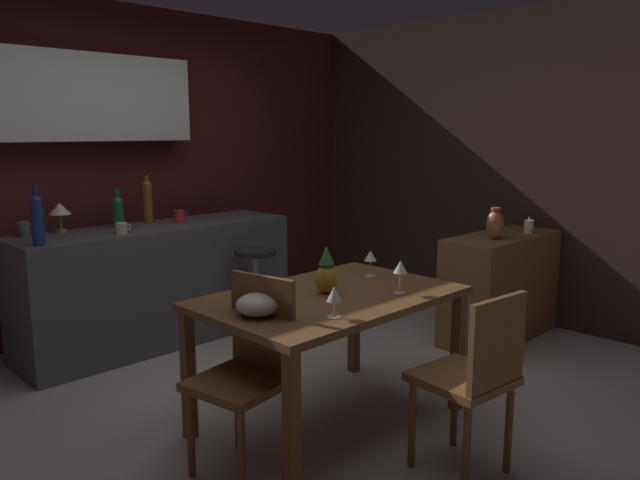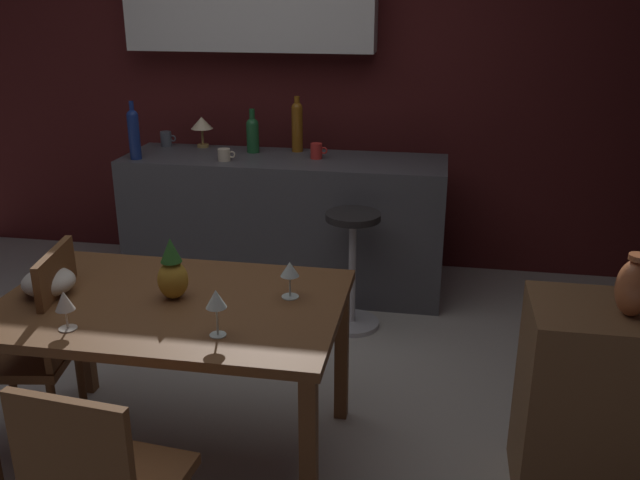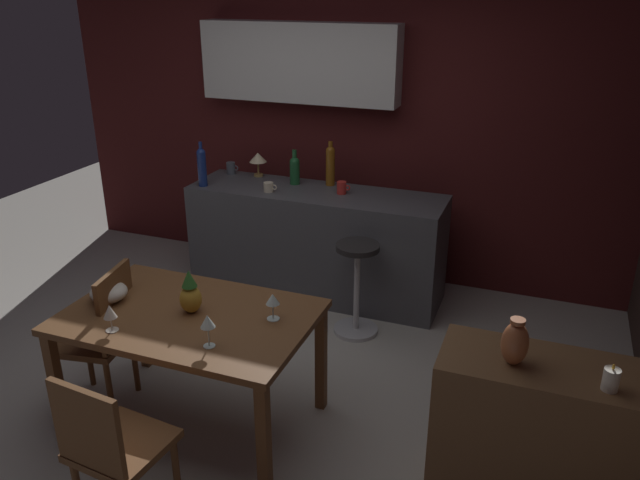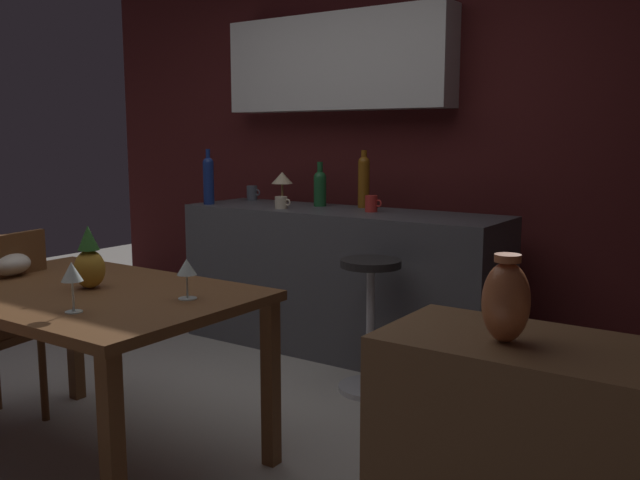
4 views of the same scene
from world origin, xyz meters
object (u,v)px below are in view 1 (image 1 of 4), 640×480
(dining_table, at_px, (330,309))
(cup_slate, at_px, (24,229))
(fruit_bowl, at_px, (258,304))
(pineapple_centerpiece, at_px, (326,273))
(cup_cream, at_px, (121,228))
(wine_bottle_green, at_px, (118,210))
(sideboard_cabinet, at_px, (500,287))
(vase_copper, at_px, (495,224))
(chair_by_doorway, at_px, (474,375))
(wine_bottle_cobalt, at_px, (37,218))
(bar_stool, at_px, (256,292))
(counter_lamp, at_px, (60,210))
(wine_bottle_amber, at_px, (147,199))
(wine_glass_right, at_px, (334,295))
(wine_glass_left, at_px, (400,268))
(chair_near_window, at_px, (248,367))
(wine_glass_center, at_px, (370,257))
(cup_red, at_px, (179,216))
(pillar_candle_tall, at_px, (529,227))

(dining_table, bearing_deg, cup_slate, 111.99)
(dining_table, distance_m, fruit_bowl, 0.53)
(dining_table, height_order, pineapple_centerpiece, pineapple_centerpiece)
(cup_cream, bearing_deg, wine_bottle_green, 66.89)
(sideboard_cabinet, distance_m, vase_copper, 0.56)
(chair_by_doorway, distance_m, wine_bottle_cobalt, 2.75)
(bar_stool, height_order, counter_lamp, counter_lamp)
(wine_bottle_cobalt, distance_m, wine_bottle_amber, 1.05)
(sideboard_cabinet, xyz_separation_m, wine_glass_right, (-2.24, -0.36, 0.44))
(wine_glass_left, height_order, wine_glass_right, wine_glass_left)
(cup_cream, height_order, counter_lamp, counter_lamp)
(chair_near_window, height_order, wine_glass_left, chair_near_window)
(sideboard_cabinet, distance_m, chair_near_window, 2.56)
(wine_glass_center, bearing_deg, cup_slate, 123.77)
(chair_near_window, xyz_separation_m, counter_lamp, (0.01, 2.13, 0.55))
(wine_glass_left, bearing_deg, wine_glass_right, -175.08)
(cup_slate, xyz_separation_m, counter_lamp, (0.26, 0.02, 0.10))
(wine_bottle_amber, bearing_deg, cup_red, -48.10)
(counter_lamp, xyz_separation_m, pillar_candle_tall, (2.74, -2.14, -0.18))
(dining_table, height_order, bar_stool, dining_table)
(pineapple_centerpiece, bearing_deg, dining_table, -96.96)
(bar_stool, distance_m, pineapple_centerpiece, 1.51)
(wine_bottle_green, xyz_separation_m, counter_lamp, (-0.38, 0.10, 0.03))
(pineapple_centerpiece, distance_m, wine_bottle_cobalt, 1.88)
(sideboard_cabinet, relative_size, wine_glass_center, 7.06)
(wine_glass_left, distance_m, fruit_bowl, 0.83)
(wine_bottle_green, bearing_deg, chair_by_doorway, -84.20)
(wine_glass_left, bearing_deg, chair_by_doorway, -108.00)
(wine_bottle_green, distance_m, vase_copper, 2.78)
(wine_bottle_green, bearing_deg, wine_bottle_amber, 15.15)
(pillar_candle_tall, bearing_deg, cup_cream, 144.27)
(sideboard_cabinet, xyz_separation_m, chair_by_doorway, (-1.87, -0.89, 0.09))
(wine_glass_left, relative_size, wine_bottle_amber, 0.49)
(wine_bottle_cobalt, bearing_deg, pillar_candle_tall, -29.53)
(sideboard_cabinet, bearing_deg, wine_bottle_amber, 132.82)
(wine_glass_center, relative_size, wine_bottle_amber, 0.42)
(fruit_bowl, bearing_deg, cup_red, 68.01)
(chair_near_window, relative_size, pillar_candle_tall, 7.08)
(wine_glass_right, bearing_deg, vase_copper, 8.74)
(sideboard_cabinet, xyz_separation_m, fruit_bowl, (-2.48, -0.08, 0.38))
(chair_by_doorway, bearing_deg, chair_near_window, 130.73)
(dining_table, distance_m, wine_bottle_green, 2.04)
(sideboard_cabinet, xyz_separation_m, wine_bottle_amber, (-1.87, 2.02, 0.67))
(counter_lamp, bearing_deg, pillar_candle_tall, -38.00)
(wine_glass_right, relative_size, fruit_bowl, 0.72)
(wine_glass_left, distance_m, cup_red, 2.14)
(wine_bottle_green, distance_m, cup_red, 0.47)
(chair_by_doorway, height_order, wine_bottle_cobalt, wine_bottle_cobalt)
(chair_by_doorway, relative_size, wine_glass_left, 4.92)
(cup_red, xyz_separation_m, cup_cream, (-0.57, -0.16, -0.01))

